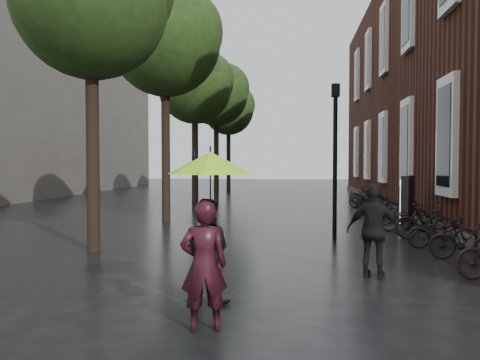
# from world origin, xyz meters

# --- Properties ---
(street_trees) EXTENTS (4.33, 34.03, 8.91)m
(street_trees) POSITION_xyz_m (-3.99, 15.91, 6.34)
(street_trees) COLOR black
(street_trees) RESTS_ON ground
(person_burgundy) EXTENTS (0.71, 0.56, 1.71)m
(person_burgundy) POSITION_xyz_m (-0.33, 1.88, 0.86)
(person_burgundy) COLOR black
(person_burgundy) RESTS_ON ground
(person_black) EXTENTS (0.88, 0.73, 1.65)m
(person_black) POSITION_xyz_m (-0.52, 3.02, 0.82)
(person_black) COLOR black
(person_black) RESTS_ON ground
(lime_umbrella) EXTENTS (1.24, 1.24, 1.82)m
(lime_umbrella) POSITION_xyz_m (-0.34, 2.43, 2.20)
(lime_umbrella) COLOR black
(lime_umbrella) RESTS_ON ground
(pedestrian_walking) EXTENTS (1.14, 0.74, 1.80)m
(pedestrian_walking) POSITION_xyz_m (2.39, 5.01, 0.90)
(pedestrian_walking) COLOR black
(pedestrian_walking) RESTS_ON ground
(parked_bicycles) EXTENTS (2.06, 17.94, 1.03)m
(parked_bicycles) POSITION_xyz_m (4.60, 13.73, 0.46)
(parked_bicycles) COLOR black
(parked_bicycles) RESTS_ON ground
(ad_lightbox) EXTENTS (0.27, 1.17, 1.77)m
(ad_lightbox) POSITION_xyz_m (4.67, 12.11, 0.89)
(ad_lightbox) COLOR black
(ad_lightbox) RESTS_ON ground
(lamp_post) EXTENTS (0.23, 0.23, 4.44)m
(lamp_post) POSITION_xyz_m (2.03, 9.42, 2.69)
(lamp_post) COLOR black
(lamp_post) RESTS_ON ground
(cycle_sign) EXTENTS (0.15, 0.50, 2.76)m
(cycle_sign) POSITION_xyz_m (-3.72, 17.06, 1.83)
(cycle_sign) COLOR #262628
(cycle_sign) RESTS_ON ground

